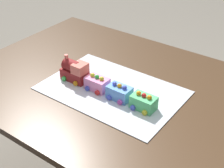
# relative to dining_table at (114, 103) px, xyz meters

# --- Properties ---
(dining_table) EXTENTS (1.40, 1.00, 0.74)m
(dining_table) POSITION_rel_dining_table_xyz_m (0.00, 0.00, 0.00)
(dining_table) COLOR #4C331E
(dining_table) RESTS_ON ground
(cake_board) EXTENTS (0.60, 0.40, 0.00)m
(cake_board) POSITION_rel_dining_table_xyz_m (0.02, -0.05, 0.11)
(cake_board) COLOR silver
(cake_board) RESTS_ON dining_table
(cake_locomotive) EXTENTS (0.14, 0.08, 0.12)m
(cake_locomotive) POSITION_rel_dining_table_xyz_m (-0.16, -0.08, 0.16)
(cake_locomotive) COLOR maroon
(cake_locomotive) RESTS_ON cake_board
(cake_car_gondola_bubblegum) EXTENTS (0.10, 0.08, 0.07)m
(cake_car_gondola_bubblegum) POSITION_rel_dining_table_xyz_m (-0.03, -0.08, 0.14)
(cake_car_gondola_bubblegum) COLOR pink
(cake_car_gondola_bubblegum) RESTS_ON cake_board
(cake_car_tanker_sky_blue) EXTENTS (0.10, 0.08, 0.07)m
(cake_car_tanker_sky_blue) POSITION_rel_dining_table_xyz_m (0.08, -0.08, 0.14)
(cake_car_tanker_sky_blue) COLOR #669EEA
(cake_car_tanker_sky_blue) RESTS_ON cake_board
(cake_car_caboose_mint_green) EXTENTS (0.10, 0.08, 0.07)m
(cake_car_caboose_mint_green) POSITION_rel_dining_table_xyz_m (0.20, -0.08, 0.14)
(cake_car_caboose_mint_green) COLOR #59CC7A
(cake_car_caboose_mint_green) RESTS_ON cake_board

